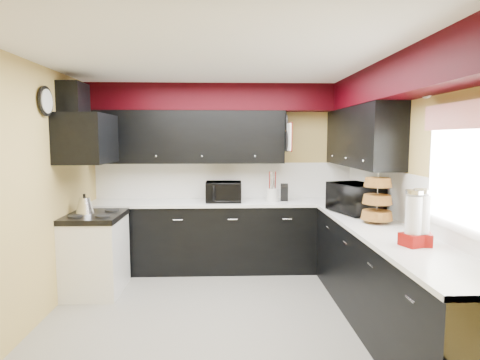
# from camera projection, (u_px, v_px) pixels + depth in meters

# --- Properties ---
(ground) EXTENTS (3.60, 3.60, 0.00)m
(ground) POSITION_uv_depth(u_px,v_px,m) (225.00, 317.00, 4.00)
(ground) COLOR gray
(ground) RESTS_ON ground
(wall_back) EXTENTS (3.60, 0.06, 2.50)m
(wall_back) POSITION_uv_depth(u_px,v_px,m) (225.00, 176.00, 5.66)
(wall_back) COLOR #E0C666
(wall_back) RESTS_ON ground
(wall_right) EXTENTS (0.06, 3.60, 2.50)m
(wall_right) POSITION_uv_depth(u_px,v_px,m) (407.00, 193.00, 3.94)
(wall_right) COLOR #E0C666
(wall_right) RESTS_ON ground
(wall_left) EXTENTS (0.06, 3.60, 2.50)m
(wall_left) POSITION_uv_depth(u_px,v_px,m) (35.00, 195.00, 3.81)
(wall_left) COLOR #E0C666
(wall_left) RESTS_ON ground
(ceiling) EXTENTS (3.60, 3.60, 0.06)m
(ceiling) POSITION_uv_depth(u_px,v_px,m) (224.00, 61.00, 3.75)
(ceiling) COLOR white
(ceiling) RESTS_ON wall_back
(cab_back) EXTENTS (3.60, 0.60, 0.90)m
(cab_back) POSITION_uv_depth(u_px,v_px,m) (225.00, 237.00, 5.45)
(cab_back) COLOR black
(cab_back) RESTS_ON ground
(cab_right) EXTENTS (0.60, 3.00, 0.90)m
(cab_right) POSITION_uv_depth(u_px,v_px,m) (387.00, 283.00, 3.72)
(cab_right) COLOR black
(cab_right) RESTS_ON ground
(counter_back) EXTENTS (3.62, 0.64, 0.04)m
(counter_back) POSITION_uv_depth(u_px,v_px,m) (225.00, 203.00, 5.40)
(counter_back) COLOR white
(counter_back) RESTS_ON cab_back
(counter_right) EXTENTS (0.64, 3.02, 0.04)m
(counter_right) POSITION_uv_depth(u_px,v_px,m) (389.00, 233.00, 3.67)
(counter_right) COLOR white
(counter_right) RESTS_ON cab_right
(splash_back) EXTENTS (3.60, 0.02, 0.50)m
(splash_back) POSITION_uv_depth(u_px,v_px,m) (225.00, 180.00, 5.66)
(splash_back) COLOR white
(splash_back) RESTS_ON counter_back
(splash_right) EXTENTS (0.02, 3.60, 0.50)m
(splash_right) POSITION_uv_depth(u_px,v_px,m) (406.00, 199.00, 3.95)
(splash_right) COLOR white
(splash_right) RESTS_ON counter_right
(upper_back) EXTENTS (2.60, 0.35, 0.70)m
(upper_back) POSITION_uv_depth(u_px,v_px,m) (188.00, 137.00, 5.41)
(upper_back) COLOR black
(upper_back) RESTS_ON wall_back
(upper_right) EXTENTS (0.35, 1.80, 0.70)m
(upper_right) POSITION_uv_depth(u_px,v_px,m) (361.00, 137.00, 4.77)
(upper_right) COLOR black
(upper_right) RESTS_ON wall_right
(soffit_back) EXTENTS (3.60, 0.36, 0.35)m
(soffit_back) POSITION_uv_depth(u_px,v_px,m) (224.00, 98.00, 5.37)
(soffit_back) COLOR black
(soffit_back) RESTS_ON wall_back
(soffit_right) EXTENTS (0.36, 3.24, 0.35)m
(soffit_right) POSITION_uv_depth(u_px,v_px,m) (402.00, 79.00, 3.65)
(soffit_right) COLOR black
(soffit_right) RESTS_ON wall_right
(stove) EXTENTS (0.60, 0.75, 0.86)m
(stove) POSITION_uv_depth(u_px,v_px,m) (96.00, 255.00, 4.65)
(stove) COLOR white
(stove) RESTS_ON ground
(cooktop) EXTENTS (0.62, 0.77, 0.06)m
(cooktop) POSITION_uv_depth(u_px,v_px,m) (94.00, 216.00, 4.60)
(cooktop) COLOR black
(cooktop) RESTS_ON stove
(hood) EXTENTS (0.50, 0.78, 0.55)m
(hood) POSITION_uv_depth(u_px,v_px,m) (87.00, 139.00, 4.51)
(hood) COLOR black
(hood) RESTS_ON wall_left
(hood_duct) EXTENTS (0.24, 0.40, 0.40)m
(hood_duct) POSITION_uv_depth(u_px,v_px,m) (74.00, 101.00, 4.46)
(hood_duct) COLOR black
(hood_duct) RESTS_ON wall_left
(window) EXTENTS (0.03, 0.86, 0.96)m
(window) POSITION_uv_depth(u_px,v_px,m) (461.00, 169.00, 3.02)
(window) COLOR white
(window) RESTS_ON wall_right
(valance) EXTENTS (0.04, 0.88, 0.20)m
(valance) POSITION_uv_depth(u_px,v_px,m) (457.00, 116.00, 2.97)
(valance) COLOR red
(valance) RESTS_ON wall_right
(pan_top) EXTENTS (0.03, 0.22, 0.40)m
(pan_top) POSITION_uv_depth(u_px,v_px,m) (286.00, 122.00, 5.37)
(pan_top) COLOR black
(pan_top) RESTS_ON upper_back
(pan_mid) EXTENTS (0.03, 0.28, 0.46)m
(pan_mid) POSITION_uv_depth(u_px,v_px,m) (287.00, 141.00, 5.27)
(pan_mid) COLOR black
(pan_mid) RESTS_ON upper_back
(pan_low) EXTENTS (0.03, 0.24, 0.42)m
(pan_low) POSITION_uv_depth(u_px,v_px,m) (284.00, 143.00, 5.53)
(pan_low) COLOR black
(pan_low) RESTS_ON upper_back
(cut_board) EXTENTS (0.03, 0.26, 0.35)m
(cut_board) POSITION_uv_depth(u_px,v_px,m) (289.00, 137.00, 5.14)
(cut_board) COLOR white
(cut_board) RESTS_ON upper_back
(baskets) EXTENTS (0.27, 0.27, 0.50)m
(baskets) POSITION_uv_depth(u_px,v_px,m) (377.00, 199.00, 3.99)
(baskets) COLOR brown
(baskets) RESTS_ON upper_right
(clock) EXTENTS (0.03, 0.30, 0.30)m
(clock) POSITION_uv_depth(u_px,v_px,m) (46.00, 101.00, 3.96)
(clock) COLOR black
(clock) RESTS_ON wall_left
(deco_plate) EXTENTS (0.03, 0.24, 0.24)m
(deco_plate) POSITION_uv_depth(u_px,v_px,m) (427.00, 85.00, 3.49)
(deco_plate) COLOR white
(deco_plate) RESTS_ON wall_right
(toaster_oven) EXTENTS (0.47, 0.39, 0.27)m
(toaster_oven) POSITION_uv_depth(u_px,v_px,m) (224.00, 192.00, 5.33)
(toaster_oven) COLOR black
(toaster_oven) RESTS_ON counter_back
(microwave) EXTENTS (0.57, 0.70, 0.34)m
(microwave) POSITION_uv_depth(u_px,v_px,m) (356.00, 198.00, 4.53)
(microwave) COLOR black
(microwave) RESTS_ON counter_right
(utensil_crock) EXTENTS (0.17, 0.17, 0.17)m
(utensil_crock) POSITION_uv_depth(u_px,v_px,m) (272.00, 195.00, 5.36)
(utensil_crock) COLOR silver
(utensil_crock) RESTS_ON counter_back
(knife_block) EXTENTS (0.12, 0.15, 0.22)m
(knife_block) POSITION_uv_depth(u_px,v_px,m) (284.00, 193.00, 5.42)
(knife_block) COLOR black
(knife_block) RESTS_ON counter_back
(kettle) EXTENTS (0.21, 0.21, 0.18)m
(kettle) POSITION_uv_depth(u_px,v_px,m) (85.00, 206.00, 4.61)
(kettle) COLOR silver
(kettle) RESTS_ON cooktop
(dispenser_a) EXTENTS (0.20, 0.20, 0.43)m
(dispenser_a) POSITION_uv_depth(u_px,v_px,m) (421.00, 218.00, 3.15)
(dispenser_a) COLOR #611000
(dispenser_a) RESTS_ON counter_right
(dispenser_b) EXTENTS (0.20, 0.20, 0.43)m
(dispenser_b) POSITION_uv_depth(u_px,v_px,m) (413.00, 219.00, 3.13)
(dispenser_b) COLOR #580006
(dispenser_b) RESTS_ON counter_right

